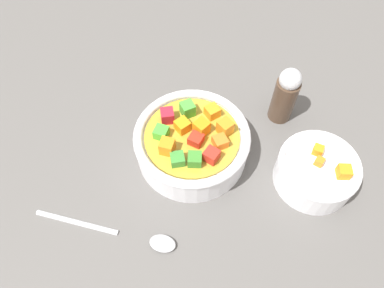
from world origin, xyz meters
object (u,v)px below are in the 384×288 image
soup_bowl_main (192,143)px  pepper_shaker (284,93)px  side_bowl_small (316,171)px  spoon (125,234)px

soup_bowl_main → pepper_shaker: size_ratio=1.64×
soup_bowl_main → side_bowl_small: soup_bowl_main is taller
side_bowl_small → pepper_shaker: size_ratio=1.12×
pepper_shaker → soup_bowl_main: bearing=-88.6°
spoon → side_bowl_small: size_ratio=1.40×
spoon → pepper_shaker: (-7.30, 28.47, 4.41)cm
soup_bowl_main → pepper_shaker: bearing=91.4°
soup_bowl_main → pepper_shaker: pepper_shaker is taller
soup_bowl_main → spoon: bearing=-62.3°
soup_bowl_main → side_bowl_small: size_ratio=1.47×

